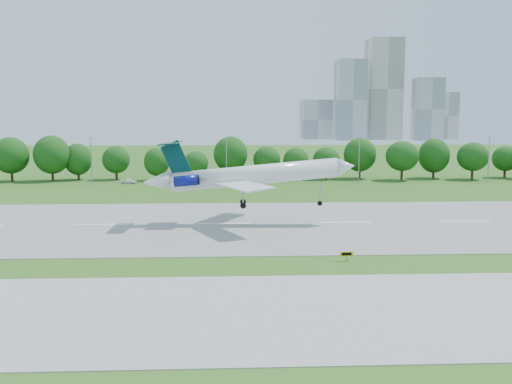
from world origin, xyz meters
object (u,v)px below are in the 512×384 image
(airliner, at_px, (244,175))
(service_vehicle_b, at_px, (129,181))
(service_vehicle_a, at_px, (219,182))
(taxi_sign_left, at_px, (347,254))

(airliner, xyz_separation_m, service_vehicle_b, (-29.00, 59.12, -7.37))
(airliner, distance_m, service_vehicle_a, 56.24)
(airliner, distance_m, taxi_sign_left, 28.62)
(taxi_sign_left, bearing_deg, airliner, 110.28)
(airliner, relative_size, service_vehicle_a, 9.50)
(airliner, xyz_separation_m, service_vehicle_a, (-5.18, 55.50, -7.46))
(taxi_sign_left, height_order, service_vehicle_b, service_vehicle_b)
(airliner, height_order, taxi_sign_left, airliner)
(taxi_sign_left, relative_size, service_vehicle_b, 0.41)
(airliner, xyz_separation_m, taxi_sign_left, (11.91, -25.00, -7.21))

